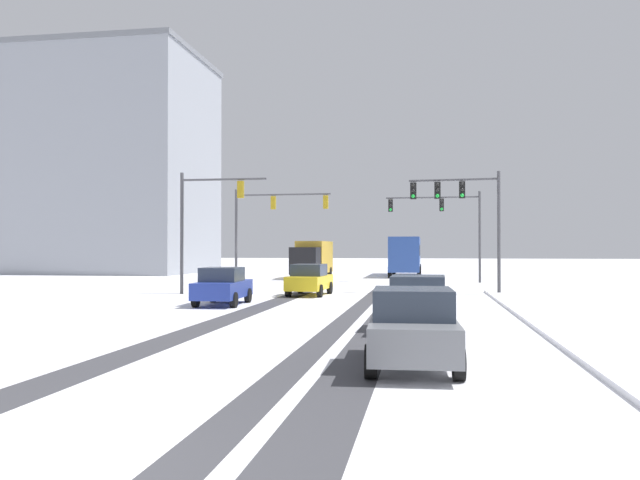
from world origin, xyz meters
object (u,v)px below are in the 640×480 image
Objects in this scene: car_blue_second at (223,286)px; box_truck_delivery at (312,258)px; car_grey_fourth at (413,327)px; traffic_signal_far_left at (269,216)px; car_white_third at (418,302)px; traffic_signal_near_right at (462,205)px; car_yellow_cab_lead at (310,280)px; traffic_signal_far_right at (446,217)px; bus_oncoming at (406,253)px; office_building_far_left_block at (92,165)px; traffic_signal_near_left at (204,213)px.

car_blue_second is 25.02m from box_truck_delivery.
car_blue_second is 15.69m from car_grey_fourth.
car_white_third is (10.36, -23.23, -3.86)m from traffic_signal_far_left.
traffic_signal_near_right is 9.06m from car_yellow_cab_lead.
traffic_signal_far_left is at bearing 114.94° from car_yellow_cab_lead.
traffic_signal_far_right is at bearing 18.69° from traffic_signal_far_left.
traffic_signal_near_right reaches higher than car_blue_second.
car_blue_second is at bearing -102.68° from bus_oncoming.
traffic_signal_far_right is at bearing 63.48° from car_blue_second.
box_truck_delivery is 0.33× the size of office_building_far_left_block.
car_white_third is (11.45, -13.28, -3.53)m from traffic_signal_near_left.
traffic_signal_far_left reaches higher than car_grey_fourth.
bus_oncoming is at bearing 107.11° from traffic_signal_far_right.
car_grey_fourth is at bearing -73.72° from car_yellow_cab_lead.
traffic_signal_far_right reaches higher than car_white_third.
car_white_third is 0.38× the size of bus_oncoming.
traffic_signal_far_right is at bearing 46.86° from traffic_signal_near_left.
traffic_signal_far_left is 9.48m from box_truck_delivery.
traffic_signal_near_left reaches higher than car_yellow_cab_lead.
bus_oncoming reaches higher than box_truck_delivery.
office_building_far_left_block reaches higher than box_truck_delivery.
traffic_signal_far_left is 1.00× the size of traffic_signal_far_right.
traffic_signal_near_left reaches higher than car_blue_second.
traffic_signal_far_left is 16.71m from car_blue_second.
car_blue_second is 1.01× the size of car_white_third.
car_grey_fourth is at bearing -76.97° from box_truck_delivery.
car_grey_fourth is 39.30m from box_truck_delivery.
car_white_third is at bearing -66.64° from car_yellow_cab_lead.
traffic_signal_far_left reaches higher than bus_oncoming.
box_truck_delivery reaches higher than car_blue_second.
car_blue_second is (3.05, -6.19, -3.53)m from traffic_signal_near_left.
bus_oncoming is at bearing 77.32° from car_blue_second.
office_building_far_left_block is at bearing 144.10° from traffic_signal_near_right.
car_white_third is 0.99× the size of car_grey_fourth.
bus_oncoming is at bearing 92.30° from car_white_third.
car_yellow_cab_lead is 14.42m from car_white_third.
office_building_far_left_block reaches higher than traffic_signal_far_right.
car_grey_fourth is (-2.20, -21.59, -3.93)m from traffic_signal_near_right.
bus_oncoming is at bearing 58.57° from traffic_signal_far_left.
traffic_signal_near_right is 1.56× the size of car_blue_second.
traffic_signal_far_left is at bearing 147.98° from traffic_signal_near_right.
traffic_signal_near_left is (-1.09, -9.95, -0.33)m from traffic_signal_far_left.
car_yellow_cab_lead is at bearing -0.40° from traffic_signal_near_left.
car_grey_fourth is 0.18× the size of office_building_far_left_block.
car_grey_fourth is (10.32, -29.42, -3.86)m from traffic_signal_far_left.
car_grey_fourth is at bearing -70.67° from traffic_signal_far_left.
office_building_far_left_block reaches higher than bus_oncoming.
car_grey_fourth is (-0.04, -6.19, 0.00)m from car_white_third.
traffic_signal_far_left is 29.72m from office_building_far_left_block.
car_blue_second is (-2.68, -6.15, 0.00)m from car_yellow_cab_lead.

